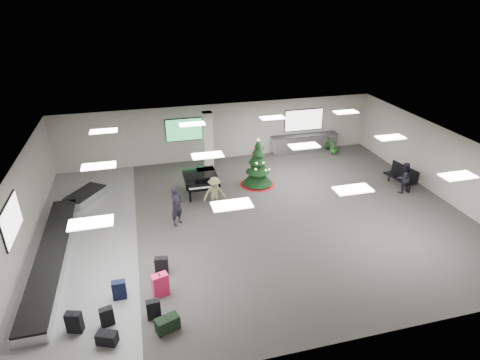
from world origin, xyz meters
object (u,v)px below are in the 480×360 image
object	(u,v)px
baggage_carousel	(60,242)
bench	(402,175)
traveler_a	(177,206)
potted_plant_left	(261,153)
potted_plant_right	(334,147)
traveler_b	(215,194)
traveler_bench	(404,178)
service_counter	(304,143)
grand_piano	(201,179)
pink_suitcase	(160,285)
christmas_tree	(258,169)

from	to	relation	value
baggage_carousel	bench	size ratio (longest dim) A/B	5.45
bench	traveler_a	size ratio (longest dim) A/B	1.02
potted_plant_left	potted_plant_right	distance (m)	4.50
traveler_b	potted_plant_left	distance (m)	6.01
traveler_b	traveler_bench	world-z (taller)	traveler_b
service_counter	traveler_b	distance (m)	8.51
grand_piano	traveler_bench	bearing A→B (deg)	-12.44
grand_piano	traveler_b	world-z (taller)	traveler_b
pink_suitcase	traveler_a	bearing A→B (deg)	60.04
pink_suitcase	bench	size ratio (longest dim) A/B	0.46
traveler_a	traveler_b	distance (m)	1.93
grand_piano	traveler_bench	distance (m)	9.68
baggage_carousel	traveler_bench	xyz separation A→B (m)	(15.36, 0.66, 0.55)
christmas_tree	potted_plant_right	size ratio (longest dim) A/B	2.95
grand_piano	traveler_a	bearing A→B (deg)	-119.38
potted_plant_right	pink_suitcase	bearing A→B (deg)	-138.47
grand_piano	potted_plant_right	size ratio (longest dim) A/B	2.38
pink_suitcase	potted_plant_left	xyz separation A→B (m)	(6.42, 9.75, 0.06)
traveler_b	grand_piano	bearing A→B (deg)	102.28
service_counter	traveler_a	size ratio (longest dim) A/B	2.31
pink_suitcase	bench	world-z (taller)	bench
traveler_b	baggage_carousel	bearing A→B (deg)	-168.67
traveler_b	potted_plant_right	size ratio (longest dim) A/B	1.86
baggage_carousel	service_counter	xyz separation A→B (m)	(12.84, 6.73, 0.33)
traveler_a	potted_plant_left	xyz separation A→B (m)	(5.39, 5.58, -0.42)
christmas_tree	bench	bearing A→B (deg)	-16.59
traveler_bench	potted_plant_left	xyz separation A→B (m)	(-5.43, 5.41, -0.31)
bench	potted_plant_left	bearing A→B (deg)	129.60
christmas_tree	traveler_b	xyz separation A→B (m)	(-2.56, -1.93, -0.07)
pink_suitcase	potted_plant_right	bearing A→B (deg)	25.43
pink_suitcase	traveler_bench	world-z (taller)	traveler_bench
traveler_bench	christmas_tree	bearing A→B (deg)	-31.07
bench	potted_plant_right	xyz separation A→B (m)	(-1.26, 4.81, -0.18)
baggage_carousel	grand_piano	xyz separation A→B (m)	(5.95, 2.88, 0.60)
traveler_a	potted_plant_right	xyz separation A→B (m)	(9.89, 5.51, -0.45)
traveler_b	potted_plant_right	distance (m)	9.40
traveler_b	bench	bearing A→B (deg)	-0.85
potted_plant_right	traveler_bench	bearing A→B (deg)	-80.12
potted_plant_left	pink_suitcase	bearing A→B (deg)	-123.37
service_counter	traveler_a	world-z (taller)	traveler_a
bench	traveler_b	bearing A→B (deg)	169.25
bench	potted_plant_right	distance (m)	4.97
service_counter	traveler_bench	distance (m)	6.58
baggage_carousel	traveler_a	bearing A→B (deg)	6.04
grand_piano	potted_plant_right	distance (m)	9.05
christmas_tree	bench	xyz separation A→B (m)	(6.83, -2.04, -0.25)
christmas_tree	traveler_a	xyz separation A→B (m)	(-4.31, -2.73, 0.02)
bench	traveler_a	distance (m)	11.17
potted_plant_left	grand_piano	bearing A→B (deg)	-141.45
grand_piano	bench	world-z (taller)	grand_piano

